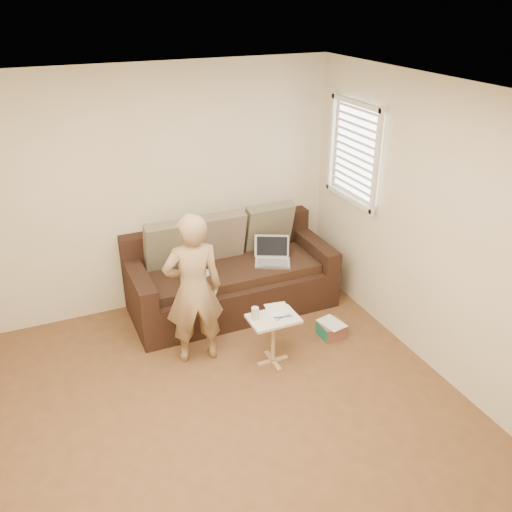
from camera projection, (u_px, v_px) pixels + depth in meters
name	position (u px, v px, depth m)	size (l,w,h in m)	color
floor	(235.00, 429.00, 4.43)	(4.50, 4.50, 0.00)	brown
ceiling	(228.00, 104.00, 3.27)	(4.50, 4.50, 0.00)	white
wall_back	(153.00, 192.00, 5.70)	(4.00, 4.00, 0.00)	beige
wall_right	(454.00, 243.00, 4.57)	(4.50, 4.50, 0.00)	beige
window_blinds	(354.00, 152.00, 5.61)	(0.12, 0.88, 1.08)	white
sofa	(232.00, 273.00, 5.94)	(2.20, 0.95, 0.85)	black
pillow_left	(171.00, 245.00, 5.73)	(0.55, 0.14, 0.55)	brown
pillow_mid	(220.00, 236.00, 5.93)	(0.55, 0.14, 0.55)	brown
pillow_right	(268.00, 226.00, 6.18)	(0.55, 0.14, 0.55)	brown
laptop_silver	(273.00, 264.00, 5.94)	(0.38, 0.28, 0.25)	#B7BABC
laptop_white	(197.00, 276.00, 5.69)	(0.29, 0.21, 0.21)	white
person	(193.00, 290.00, 4.96)	(0.55, 0.37, 1.50)	#927C4F
side_table	(273.00, 340.00, 5.12)	(0.45, 0.32, 0.50)	silver
drinking_glass	(255.00, 313.00, 4.96)	(0.07, 0.07, 0.12)	silver
scissors	(283.00, 317.00, 5.00)	(0.18, 0.10, 0.02)	silver
paper_on_table	(279.00, 311.00, 5.11)	(0.21, 0.30, 0.00)	white
striped_box	(331.00, 329.00, 5.58)	(0.25, 0.25, 0.16)	red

